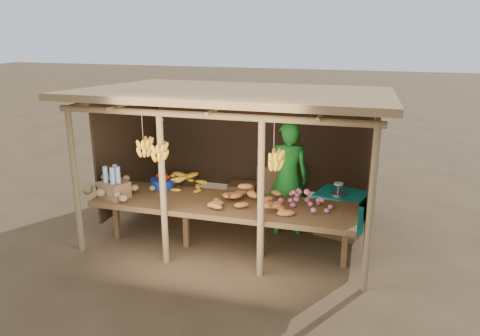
# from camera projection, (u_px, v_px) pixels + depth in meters

# --- Properties ---
(ground) EXTENTS (60.00, 60.00, 0.00)m
(ground) POSITION_uv_depth(u_px,v_px,m) (240.00, 226.00, 8.04)
(ground) COLOR brown
(ground) RESTS_ON ground
(stall_structure) EXTENTS (4.70, 3.50, 2.43)m
(stall_structure) POSITION_uv_depth(u_px,v_px,m) (239.00, 116.00, 7.46)
(stall_structure) COLOR #95774D
(stall_structure) RESTS_ON ground
(counter) EXTENTS (3.90, 1.05, 0.80)m
(counter) POSITION_uv_depth(u_px,v_px,m) (223.00, 206.00, 6.95)
(counter) COLOR brown
(counter) RESTS_ON ground
(potato_heap) EXTENTS (1.28, 0.94, 0.37)m
(potato_heap) POSITION_uv_depth(u_px,v_px,m) (112.00, 186.00, 7.07)
(potato_heap) COLOR olive
(potato_heap) RESTS_ON counter
(sweet_potato_heap) EXTENTS (1.14, 0.73, 0.36)m
(sweet_potato_heap) POSITION_uv_depth(u_px,v_px,m) (252.00, 194.00, 6.75)
(sweet_potato_heap) COLOR #BC6C30
(sweet_potato_heap) RESTS_ON counter
(onion_heap) EXTENTS (0.93, 0.74, 0.36)m
(onion_heap) POSITION_uv_depth(u_px,v_px,m) (302.00, 196.00, 6.67)
(onion_heap) COLOR #CA6277
(onion_heap) RESTS_ON counter
(banana_pile) EXTENTS (0.73, 0.58, 0.35)m
(banana_pile) POSITION_uv_depth(u_px,v_px,m) (182.00, 178.00, 7.47)
(banana_pile) COLOR yellow
(banana_pile) RESTS_ON counter
(tomato_basin) EXTENTS (0.40, 0.40, 0.21)m
(tomato_basin) POSITION_uv_depth(u_px,v_px,m) (163.00, 182.00, 7.56)
(tomato_basin) COLOR navy
(tomato_basin) RESTS_ON counter
(bottle_box) EXTENTS (0.49, 0.44, 0.50)m
(bottle_box) POSITION_uv_depth(u_px,v_px,m) (114.00, 185.00, 7.07)
(bottle_box) COLOR #8A5E3E
(bottle_box) RESTS_ON counter
(vendor) EXTENTS (0.78, 0.62, 1.89)m
(vendor) POSITION_uv_depth(u_px,v_px,m) (288.00, 179.00, 7.53)
(vendor) COLOR #1B7B22
(vendor) RESTS_ON ground
(tarp_crate) EXTENTS (0.93, 0.85, 0.92)m
(tarp_crate) POSITION_uv_depth(u_px,v_px,m) (340.00, 212.00, 7.67)
(tarp_crate) COLOR brown
(tarp_crate) RESTS_ON ground
(carton_stack) EXTENTS (1.15, 0.47, 0.85)m
(carton_stack) POSITION_uv_depth(u_px,v_px,m) (262.00, 189.00, 8.75)
(carton_stack) COLOR #8A5E3E
(carton_stack) RESTS_ON ground
(burlap_sacks) EXTENTS (0.81, 0.42, 0.57)m
(burlap_sacks) POSITION_uv_depth(u_px,v_px,m) (182.00, 184.00, 9.41)
(burlap_sacks) COLOR #453120
(burlap_sacks) RESTS_ON ground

